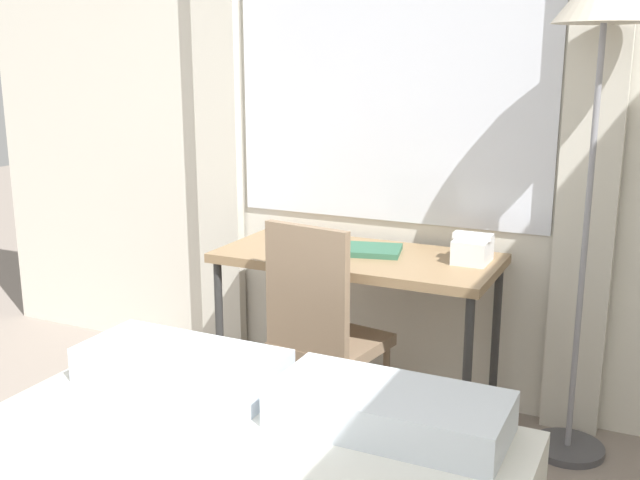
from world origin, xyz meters
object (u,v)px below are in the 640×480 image
at_px(desk, 358,268).
at_px(telephone, 472,249).
at_px(desk_chair, 321,326).
at_px(standing_lamp, 603,33).
at_px(book, 370,250).

xyz_separation_m(desk, telephone, (0.48, 0.08, 0.12)).
height_order(desk, desk_chair, desk_chair).
bearing_deg(desk_chair, desk, 92.09).
bearing_deg(desk, telephone, 9.40).
xyz_separation_m(standing_lamp, book, (-0.88, -0.04, -0.90)).
xyz_separation_m(standing_lamp, telephone, (-0.44, -0.00, -0.86)).
relative_size(desk_chair, book, 3.18).
height_order(standing_lamp, book, standing_lamp).
relative_size(desk, telephone, 6.77).
relative_size(standing_lamp, telephone, 10.97).
bearing_deg(telephone, desk, -170.60).
bearing_deg(book, desk_chair, -103.12).
bearing_deg(desk, desk_chair, -96.98).
bearing_deg(standing_lamp, book, -177.15).
relative_size(desk, standing_lamp, 0.62).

